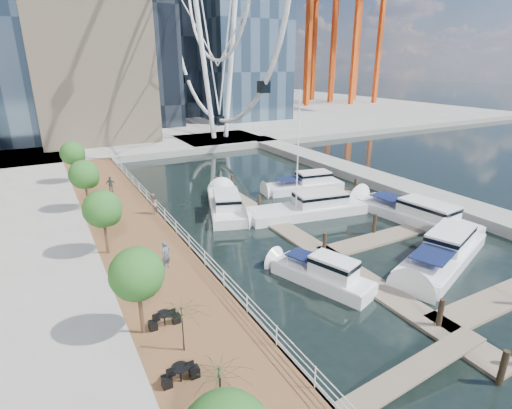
% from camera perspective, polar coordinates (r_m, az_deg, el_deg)
% --- Properties ---
extents(ground, '(520.00, 520.00, 0.00)m').
position_cam_1_polar(ground, '(23.85, 16.00, -16.16)').
color(ground, black).
rests_on(ground, ground).
extents(boardwalk, '(6.00, 60.00, 1.00)m').
position_cam_1_polar(boardwalk, '(31.57, -16.26, -5.81)').
color(boardwalk, brown).
rests_on(boardwalk, ground).
extents(seawall, '(0.25, 60.00, 1.00)m').
position_cam_1_polar(seawall, '(32.22, -11.06, -4.82)').
color(seawall, '#595954').
rests_on(seawall, ground).
extents(land_far, '(200.00, 114.00, 1.00)m').
position_cam_1_polar(land_far, '(116.82, -21.96, 11.84)').
color(land_far, gray).
rests_on(land_far, ground).
extents(breakwater, '(4.00, 60.00, 1.00)m').
position_cam_1_polar(breakwater, '(49.59, 16.70, 3.45)').
color(breakwater, gray).
rests_on(breakwater, ground).
extents(pier, '(14.00, 12.00, 1.00)m').
position_cam_1_polar(pier, '(72.32, -5.17, 9.12)').
color(pier, gray).
rests_on(pier, ground).
extents(railing, '(0.10, 60.00, 1.05)m').
position_cam_1_polar(railing, '(31.79, -11.35, -3.17)').
color(railing, white).
rests_on(railing, boardwalk).
extents(floating_docks, '(16.00, 34.00, 2.60)m').
position_cam_1_polar(floating_docks, '(34.81, 14.15, -3.18)').
color(floating_docks, '#6D6051').
rests_on(floating_docks, ground).
extents(port_cranes, '(40.00, 52.00, 38.00)m').
position_cam_1_polar(port_cranes, '(136.48, 8.92, 22.13)').
color(port_cranes, '#D84C14').
rests_on(port_cranes, ground).
extents(street_trees, '(2.60, 42.60, 4.60)m').
position_cam_1_polar(street_trees, '(28.91, -21.12, -0.62)').
color(street_trees, '#3F2B1C').
rests_on(street_trees, ground).
extents(cafe_tables, '(2.50, 13.70, 0.74)m').
position_cam_1_polar(cafe_tables, '(17.10, -6.91, -26.48)').
color(cafe_tables, black).
rests_on(cafe_tables, ground).
extents(yacht_foreground, '(12.09, 6.93, 2.15)m').
position_cam_1_polar(yacht_foreground, '(32.10, 24.94, -7.50)').
color(yacht_foreground, white).
rests_on(yacht_foreground, ground).
extents(pedestrian_near, '(0.84, 0.74, 1.94)m').
position_cam_1_polar(pedestrian_near, '(26.47, -12.73, -7.06)').
color(pedestrian_near, '#444E5A').
rests_on(pedestrian_near, boardwalk).
extents(pedestrian_mid, '(1.09, 1.14, 1.85)m').
position_cam_1_polar(pedestrian_mid, '(36.13, -14.48, 0.07)').
color(pedestrian_mid, '#8B6E60').
rests_on(pedestrian_mid, boardwalk).
extents(pedestrian_far, '(1.07, 0.77, 1.68)m').
position_cam_1_polar(pedestrian_far, '(43.57, -20.04, 2.73)').
color(pedestrian_far, '#33393F').
rests_on(pedestrian_far, boardwalk).
extents(moored_yachts, '(19.44, 35.22, 11.50)m').
position_cam_1_polar(moored_yachts, '(37.22, 8.89, -2.10)').
color(moored_yachts, silver).
rests_on(moored_yachts, ground).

